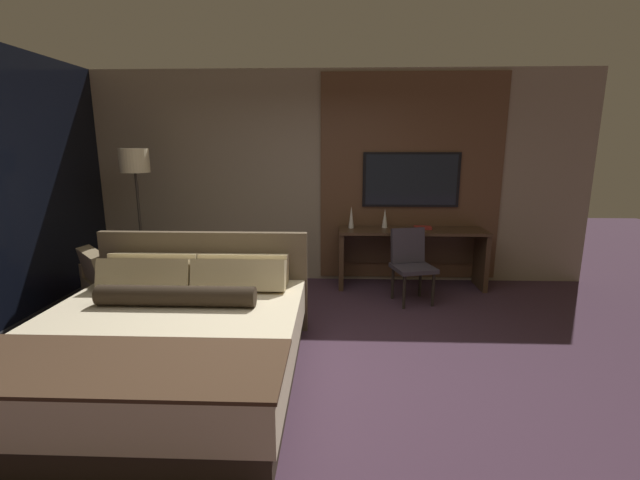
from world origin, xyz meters
TOP-DOWN VIEW (x-y plane):
  - ground_plane at (0.00, 0.00)m, footprint 16.00×16.00m
  - wall_back_tv_panel at (0.17, 2.59)m, footprint 7.20×0.09m
  - bed at (-1.08, -0.12)m, footprint 2.06×2.17m
  - desk at (1.22, 2.31)m, footprint 1.89×0.53m
  - tv at (1.22, 2.52)m, footprint 1.27×0.04m
  - desk_chair at (1.13, 1.76)m, footprint 0.54×0.54m
  - armchair_by_window at (-2.11, 1.28)m, footprint 1.13×1.13m
  - floor_lamp at (-2.16, 1.85)m, footprint 0.34×0.34m
  - vase_tall at (0.44, 2.35)m, footprint 0.07×0.07m
  - vase_short at (0.88, 2.39)m, footprint 0.08×0.08m
  - book at (1.37, 2.33)m, footprint 0.23×0.17m

SIDE VIEW (x-z plane):
  - ground_plane at x=0.00m, z-range 0.00..0.00m
  - armchair_by_window at x=-2.11m, z-range -0.13..0.63m
  - bed at x=-1.08m, z-range -0.18..0.83m
  - desk_chair at x=1.13m, z-range 0.08..0.95m
  - desk at x=1.22m, z-range 0.14..0.91m
  - book at x=1.37m, z-range 0.77..0.80m
  - vase_short at x=0.88m, z-range 0.77..1.02m
  - vase_tall at x=0.44m, z-range 0.77..1.06m
  - tv at x=1.22m, z-range 1.03..1.75m
  - wall_back_tv_panel at x=0.17m, z-range 0.00..2.80m
  - floor_lamp at x=-2.16m, z-range 0.61..2.41m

